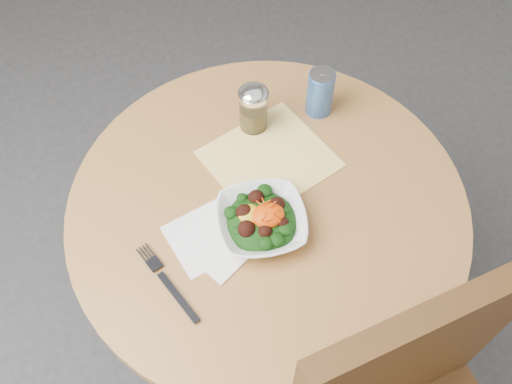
# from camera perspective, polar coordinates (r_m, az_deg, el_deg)

# --- Properties ---
(ground) EXTENTS (6.00, 6.00, 0.00)m
(ground) POSITION_cam_1_polar(r_m,az_deg,el_deg) (1.95, 0.80, -12.95)
(ground) COLOR #313134
(ground) RESTS_ON ground
(table) EXTENTS (0.90, 0.90, 0.75)m
(table) POSITION_cam_1_polar(r_m,az_deg,el_deg) (1.45, 1.06, -5.30)
(table) COLOR black
(table) RESTS_ON ground
(cloth_napkin) EXTENTS (0.33, 0.31, 0.00)m
(cloth_napkin) POSITION_cam_1_polar(r_m,az_deg,el_deg) (1.34, 1.34, 3.36)
(cloth_napkin) COLOR #FAB40D
(cloth_napkin) RESTS_ON table
(paper_napkins) EXTENTS (0.21, 0.21, 0.00)m
(paper_napkins) POSITION_cam_1_polar(r_m,az_deg,el_deg) (1.23, -4.35, -4.73)
(paper_napkins) COLOR white
(paper_napkins) RESTS_ON table
(salad_bowl) EXTENTS (0.22, 0.22, 0.07)m
(salad_bowl) POSITION_cam_1_polar(r_m,az_deg,el_deg) (1.22, 0.55, -2.91)
(salad_bowl) COLOR white
(salad_bowl) RESTS_ON table
(fork) EXTENTS (0.09, 0.21, 0.00)m
(fork) POSITION_cam_1_polar(r_m,az_deg,el_deg) (1.19, -9.00, -8.71)
(fork) COLOR black
(fork) RESTS_ON table
(spice_shaker) EXTENTS (0.07, 0.07, 0.13)m
(spice_shaker) POSITION_cam_1_polar(r_m,az_deg,el_deg) (1.36, -0.26, 8.37)
(spice_shaker) COLOR silver
(spice_shaker) RESTS_ON table
(beverage_can) EXTENTS (0.07, 0.07, 0.13)m
(beverage_can) POSITION_cam_1_polar(r_m,az_deg,el_deg) (1.40, 6.43, 9.87)
(beverage_can) COLOR navy
(beverage_can) RESTS_ON table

